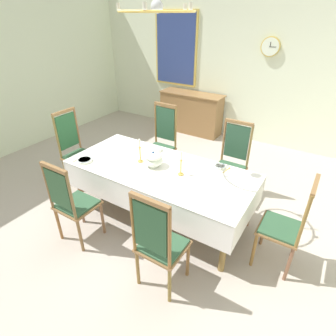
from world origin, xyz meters
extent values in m
cube|color=#B3A89D|center=(0.00, 0.00, -0.02)|extent=(7.17, 5.80, 0.04)
cube|color=silver|center=(0.00, 2.94, 1.58)|extent=(7.17, 0.08, 3.17)
cube|color=silver|center=(-3.62, 0.00, 1.58)|extent=(0.08, 5.80, 3.17)
cylinder|color=brown|center=(-1.09, -0.72, 0.36)|extent=(0.07, 0.07, 0.72)
cylinder|color=olive|center=(1.09, -0.72, 0.36)|extent=(0.07, 0.07, 0.72)
cylinder|color=#905A35|center=(-1.09, 0.14, 0.36)|extent=(0.07, 0.07, 0.72)
cylinder|color=brown|center=(1.09, 0.14, 0.36)|extent=(0.07, 0.07, 0.72)
cube|color=olive|center=(0.00, -0.29, 0.68)|extent=(2.26, 0.94, 0.08)
cube|color=olive|center=(0.00, -0.29, 0.73)|extent=(2.38, 1.06, 0.03)
cube|color=white|center=(0.00, -0.29, 0.75)|extent=(2.40, 1.08, 0.00)
cube|color=white|center=(0.00, -0.82, 0.57)|extent=(2.40, 0.00, 0.36)
cube|color=white|center=(0.00, 0.24, 0.57)|extent=(2.40, 0.00, 0.36)
cube|color=white|center=(-1.19, -0.29, 0.57)|extent=(0.00, 1.08, 0.36)
cube|color=white|center=(1.19, -0.29, 0.57)|extent=(0.00, 1.08, 0.36)
cylinder|color=brown|center=(-0.79, -0.98, 0.23)|extent=(0.04, 0.04, 0.47)
cylinder|color=brown|center=(-0.41, -0.98, 0.23)|extent=(0.04, 0.04, 0.47)
cylinder|color=#915F32|center=(-0.79, -1.34, 0.23)|extent=(0.04, 0.04, 0.47)
cylinder|color=brown|center=(-0.41, -1.34, 0.23)|extent=(0.04, 0.04, 0.47)
cube|color=olive|center=(-0.60, -1.16, 0.48)|extent=(0.44, 0.42, 0.03)
cube|color=#305538|center=(-0.60, -1.16, 0.50)|extent=(0.40, 0.38, 0.02)
cylinder|color=brown|center=(-0.79, -1.35, 0.79)|extent=(0.03, 0.03, 0.59)
cylinder|color=olive|center=(-0.40, -1.35, 0.79)|extent=(0.03, 0.03, 0.59)
cube|color=#2E4F31|center=(-0.60, -1.35, 0.82)|extent=(0.34, 0.02, 0.45)
cube|color=olive|center=(-0.60, -1.35, 1.09)|extent=(0.40, 0.04, 0.04)
cylinder|color=#906242|center=(-0.41, 0.40, 0.23)|extent=(0.04, 0.04, 0.47)
cylinder|color=olive|center=(-0.79, 0.40, 0.23)|extent=(0.04, 0.04, 0.47)
cylinder|color=olive|center=(-0.41, 0.76, 0.23)|extent=(0.04, 0.04, 0.47)
cylinder|color=olive|center=(-0.79, 0.76, 0.23)|extent=(0.04, 0.04, 0.47)
cube|color=olive|center=(-0.60, 0.58, 0.48)|extent=(0.44, 0.42, 0.03)
cube|color=#305538|center=(-0.60, 0.58, 0.50)|extent=(0.40, 0.38, 0.02)
cylinder|color=olive|center=(-0.40, 0.77, 0.85)|extent=(0.03, 0.03, 0.71)
cylinder|color=olive|center=(-0.79, 0.77, 0.85)|extent=(0.03, 0.03, 0.71)
cube|color=#2A5038|center=(-0.60, 0.77, 0.88)|extent=(0.34, 0.02, 0.54)
cube|color=olive|center=(-0.60, 0.77, 1.20)|extent=(0.40, 0.04, 0.04)
cylinder|color=olive|center=(0.43, -0.98, 0.23)|extent=(0.04, 0.04, 0.47)
cylinder|color=brown|center=(0.81, -0.98, 0.23)|extent=(0.04, 0.04, 0.47)
cylinder|color=olive|center=(0.43, -1.34, 0.23)|extent=(0.04, 0.04, 0.47)
cylinder|color=olive|center=(0.81, -1.34, 0.23)|extent=(0.04, 0.04, 0.47)
cube|color=olive|center=(0.62, -1.16, 0.48)|extent=(0.44, 0.42, 0.03)
cube|color=#305538|center=(0.62, -1.16, 0.50)|extent=(0.40, 0.38, 0.02)
cylinder|color=olive|center=(0.42, -1.35, 0.82)|extent=(0.03, 0.03, 0.66)
cylinder|color=#8E5E33|center=(0.81, -1.35, 0.82)|extent=(0.03, 0.03, 0.66)
cube|color=#2A4E31|center=(0.62, -1.35, 0.86)|extent=(0.34, 0.02, 0.50)
cube|color=olive|center=(0.62, -1.35, 1.15)|extent=(0.40, 0.04, 0.04)
cylinder|color=olive|center=(0.81, 0.40, 0.23)|extent=(0.04, 0.04, 0.47)
cylinder|color=brown|center=(0.43, 0.40, 0.23)|extent=(0.04, 0.04, 0.47)
cylinder|color=olive|center=(0.81, 0.76, 0.23)|extent=(0.04, 0.04, 0.47)
cylinder|color=olive|center=(0.43, 0.76, 0.23)|extent=(0.04, 0.04, 0.47)
cube|color=olive|center=(0.62, 0.58, 0.48)|extent=(0.44, 0.42, 0.03)
cube|color=#305538|center=(0.62, 0.58, 0.50)|extent=(0.40, 0.38, 0.02)
cylinder|color=olive|center=(0.81, 0.77, 0.82)|extent=(0.03, 0.03, 0.66)
cylinder|color=olive|center=(0.42, 0.77, 0.82)|extent=(0.03, 0.03, 0.66)
cube|color=#2C4F3A|center=(0.62, 0.77, 0.85)|extent=(0.34, 0.02, 0.50)
cube|color=olive|center=(0.62, 0.77, 1.15)|extent=(0.40, 0.04, 0.04)
cylinder|color=brown|center=(-1.35, -0.10, 0.23)|extent=(0.04, 0.04, 0.47)
cylinder|color=brown|center=(-1.35, -0.48, 0.23)|extent=(0.04, 0.04, 0.47)
cylinder|color=brown|center=(-1.71, -0.10, 0.23)|extent=(0.04, 0.04, 0.47)
cylinder|color=olive|center=(-1.71, -0.48, 0.23)|extent=(0.04, 0.04, 0.47)
cube|color=olive|center=(-1.53, -0.29, 0.48)|extent=(0.42, 0.44, 0.03)
cube|color=#305538|center=(-1.53, -0.29, 0.50)|extent=(0.38, 0.40, 0.02)
cylinder|color=#905D3A|center=(-1.72, -0.09, 0.84)|extent=(0.03, 0.03, 0.69)
cylinder|color=olive|center=(-1.72, -0.48, 0.84)|extent=(0.03, 0.03, 0.69)
cube|color=#285B35|center=(-1.72, -0.29, 0.87)|extent=(0.02, 0.34, 0.53)
cube|color=olive|center=(-1.72, -0.29, 1.19)|extent=(0.04, 0.40, 0.04)
cylinder|color=olive|center=(1.35, -0.48, 0.23)|extent=(0.04, 0.04, 0.47)
cylinder|color=#8C5F3D|center=(1.35, -0.10, 0.23)|extent=(0.04, 0.04, 0.47)
cylinder|color=brown|center=(1.71, -0.48, 0.23)|extent=(0.04, 0.04, 0.47)
cylinder|color=brown|center=(1.71, -0.10, 0.23)|extent=(0.04, 0.04, 0.47)
cube|color=olive|center=(1.53, -0.29, 0.48)|extent=(0.42, 0.44, 0.03)
cube|color=#305538|center=(1.53, -0.29, 0.50)|extent=(0.38, 0.40, 0.02)
cylinder|color=olive|center=(1.72, -0.48, 0.80)|extent=(0.03, 0.03, 0.61)
cylinder|color=olive|center=(1.72, -0.09, 0.80)|extent=(0.03, 0.03, 0.61)
cube|color=#2B5C39|center=(1.72, -0.29, 0.83)|extent=(0.02, 0.34, 0.46)
cube|color=olive|center=(1.72, -0.29, 1.10)|extent=(0.04, 0.40, 0.04)
cylinder|color=white|center=(-0.10, -0.29, 0.76)|extent=(0.14, 0.14, 0.02)
ellipsoid|color=white|center=(-0.10, -0.29, 0.83)|extent=(0.25, 0.25, 0.11)
ellipsoid|color=white|center=(-0.10, -0.29, 0.90)|extent=(0.23, 0.23, 0.09)
sphere|color=#2A4C83|center=(-0.10, -0.29, 0.94)|extent=(0.03, 0.03, 0.03)
cylinder|color=gold|center=(-0.31, -0.29, 0.76)|extent=(0.07, 0.07, 0.02)
cylinder|color=gold|center=(-0.31, -0.29, 0.86)|extent=(0.02, 0.02, 0.19)
cone|color=gold|center=(-0.31, -0.29, 0.97)|extent=(0.04, 0.04, 0.02)
cylinder|color=silver|center=(-0.31, -0.29, 1.03)|extent=(0.02, 0.02, 0.10)
cylinder|color=gold|center=(0.31, -0.29, 0.76)|extent=(0.07, 0.07, 0.02)
cylinder|color=gold|center=(0.31, -0.29, 0.86)|extent=(0.02, 0.02, 0.18)
cone|color=gold|center=(0.31, -0.29, 0.96)|extent=(0.04, 0.04, 0.02)
cylinder|color=silver|center=(0.31, -0.29, 1.02)|extent=(0.02, 0.02, 0.10)
cylinder|color=white|center=(0.64, 0.12, 0.77)|extent=(0.15, 0.15, 0.03)
cylinder|color=white|center=(0.64, 0.12, 0.77)|extent=(0.12, 0.12, 0.02)
torus|color=#2A4C83|center=(0.64, 0.12, 0.78)|extent=(0.15, 0.15, 0.01)
cylinder|color=white|center=(-0.93, -0.68, 0.77)|extent=(0.20, 0.20, 0.03)
cylinder|color=white|center=(-0.93, -0.68, 0.77)|extent=(0.16, 0.16, 0.02)
torus|color=#2A4C83|center=(-0.93, -0.68, 0.78)|extent=(0.19, 0.19, 0.01)
cylinder|color=white|center=(-0.33, 0.09, 0.77)|extent=(0.18, 0.18, 0.04)
cylinder|color=white|center=(-0.33, 0.09, 0.78)|extent=(0.15, 0.15, 0.03)
torus|color=#2A4C83|center=(-0.33, 0.09, 0.79)|extent=(0.18, 0.18, 0.01)
cube|color=gold|center=(0.74, 0.09, 0.76)|extent=(0.03, 0.14, 0.00)
ellipsoid|color=gold|center=(0.75, 0.17, 0.76)|extent=(0.03, 0.05, 0.01)
cube|color=gold|center=(-1.06, -0.72, 0.76)|extent=(0.03, 0.14, 0.00)
ellipsoid|color=gold|center=(-1.07, -0.63, 0.76)|extent=(0.03, 0.05, 0.01)
cube|color=olive|center=(-1.09, 2.62, 0.44)|extent=(1.40, 0.44, 0.88)
cube|color=olive|center=(-1.09, 2.62, 0.89)|extent=(1.44, 0.48, 0.02)
cube|color=brown|center=(-0.74, 2.85, 0.44)|extent=(0.59, 0.01, 0.70)
cube|color=olive|center=(-1.44, 2.85, 0.44)|extent=(0.59, 0.01, 0.70)
cylinder|color=#D1B251|center=(0.36, 2.87, 1.91)|extent=(0.35, 0.05, 0.35)
cylinder|color=white|center=(0.36, 2.84, 1.91)|extent=(0.31, 0.01, 0.31)
cube|color=black|center=(0.36, 2.84, 1.95)|extent=(0.01, 0.00, 0.09)
cube|color=black|center=(0.41, 2.84, 1.91)|extent=(0.13, 0.00, 0.01)
cube|color=#D1B251|center=(-1.68, 2.88, 1.75)|extent=(1.05, 0.04, 1.54)
cube|color=navy|center=(-1.68, 2.86, 1.75)|extent=(0.97, 0.01, 1.46)
sphere|color=white|center=(0.00, -0.29, 2.52)|extent=(0.12, 0.12, 0.12)
torus|color=gold|center=(0.00, -0.29, 2.48)|extent=(0.75, 0.75, 0.02)
cylinder|color=silver|center=(0.36, -0.29, 2.52)|extent=(0.04, 0.04, 0.06)
cylinder|color=silver|center=(0.11, 0.05, 2.52)|extent=(0.04, 0.04, 0.06)
cylinder|color=silver|center=(-0.29, -0.08, 2.52)|extent=(0.04, 0.04, 0.06)
cylinder|color=silver|center=(-0.29, -0.50, 2.52)|extent=(0.04, 0.04, 0.06)
cylinder|color=silver|center=(0.11, -0.63, 2.52)|extent=(0.04, 0.04, 0.06)
camera|label=1|loc=(1.68, -2.75, 2.48)|focal=29.01mm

